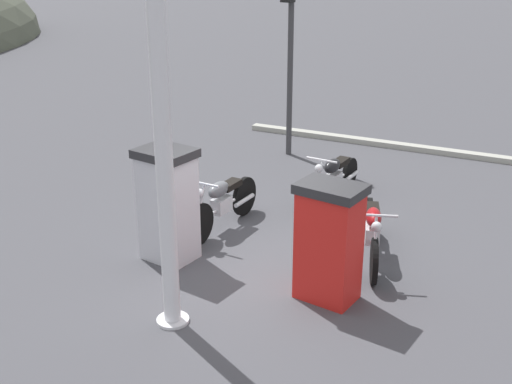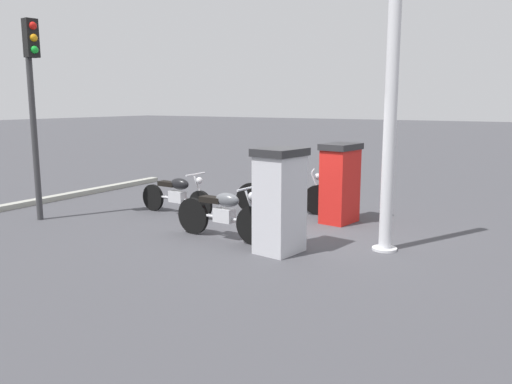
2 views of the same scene
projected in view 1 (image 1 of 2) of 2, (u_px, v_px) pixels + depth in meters
The scene contains 9 objects.
ground_plane at pixel (257, 265), 9.12m from camera, with size 120.00×120.00×0.00m, color #424247.
fuel_pump_near at pixel (329, 242), 7.99m from camera, with size 0.70×0.87×1.57m.
fuel_pump_far at pixel (168, 204), 9.02m from camera, with size 0.75×0.85×1.67m.
motorcycle_near_pump at pixel (372, 230), 9.12m from camera, with size 1.99×0.88×0.96m.
motorcycle_far_pump at pixel (222, 202), 10.09m from camera, with size 1.99×0.56×0.97m.
motorcycle_extra at pixel (334, 177), 11.27m from camera, with size 1.97×0.56×0.93m.
roadside_traffic_light at pixel (289, 30), 12.91m from camera, with size 0.39×0.26×3.93m.
canopy_support_pole at pixel (164, 165), 7.01m from camera, with size 0.40×0.40×4.18m.
road_edge_kerb at pixel (387, 144), 14.41m from camera, with size 0.38×6.74×0.12m.
Camera 1 is at (-7.20, -3.73, 4.29)m, focal length 44.58 mm.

